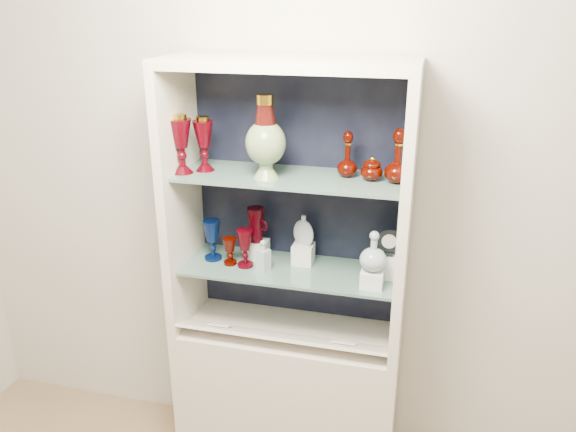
% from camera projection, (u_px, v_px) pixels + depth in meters
% --- Properties ---
extents(wall_back, '(3.50, 0.02, 2.80)m').
position_uv_depth(wall_back, '(300.00, 178.00, 2.51)').
color(wall_back, beige).
rests_on(wall_back, ground).
extents(cabinet_base, '(1.00, 0.40, 0.75)m').
position_uv_depth(cabinet_base, '(288.00, 397.00, 2.67)').
color(cabinet_base, beige).
rests_on(cabinet_base, ground).
extents(cabinet_back_panel, '(0.98, 0.02, 1.15)m').
position_uv_depth(cabinet_back_panel, '(298.00, 196.00, 2.51)').
color(cabinet_back_panel, black).
rests_on(cabinet_back_panel, cabinet_base).
extents(cabinet_side_left, '(0.04, 0.40, 1.15)m').
position_uv_depth(cabinet_side_left, '(181.00, 201.00, 2.45)').
color(cabinet_side_left, beige).
rests_on(cabinet_side_left, cabinet_base).
extents(cabinet_side_right, '(0.04, 0.40, 1.15)m').
position_uv_depth(cabinet_side_right, '(405.00, 221.00, 2.22)').
color(cabinet_side_right, beige).
rests_on(cabinet_side_right, cabinet_base).
extents(cabinet_top_cap, '(1.00, 0.40, 0.04)m').
position_uv_depth(cabinet_top_cap, '(288.00, 63.00, 2.12)').
color(cabinet_top_cap, beige).
rests_on(cabinet_top_cap, cabinet_side_left).
extents(shelf_lower, '(0.92, 0.34, 0.01)m').
position_uv_depth(shelf_lower, '(289.00, 269.00, 2.45)').
color(shelf_lower, slate).
rests_on(shelf_lower, cabinet_side_left).
extents(shelf_upper, '(0.92, 0.34, 0.01)m').
position_uv_depth(shelf_upper, '(289.00, 177.00, 2.30)').
color(shelf_upper, slate).
rests_on(shelf_upper, cabinet_side_left).
extents(label_ledge, '(0.92, 0.17, 0.09)m').
position_uv_depth(label_ledge, '(282.00, 337.00, 2.43)').
color(label_ledge, beige).
rests_on(label_ledge, cabinet_base).
extents(label_card_0, '(0.10, 0.06, 0.03)m').
position_uv_depth(label_card_0, '(344.00, 343.00, 2.36)').
color(label_card_0, white).
rests_on(label_card_0, label_ledge).
extents(label_card_1, '(0.10, 0.06, 0.03)m').
position_uv_depth(label_card_1, '(220.00, 325.00, 2.49)').
color(label_card_1, white).
rests_on(label_card_1, label_ledge).
extents(pedestal_lamp_left, '(0.10, 0.10, 0.24)m').
position_uv_depth(pedestal_lamp_left, '(181.00, 144.00, 2.30)').
color(pedestal_lamp_left, '#420109').
rests_on(pedestal_lamp_left, shelf_upper).
extents(pedestal_lamp_right, '(0.10, 0.10, 0.23)m').
position_uv_depth(pedestal_lamp_right, '(204.00, 144.00, 2.34)').
color(pedestal_lamp_right, '#420109').
rests_on(pedestal_lamp_right, shelf_upper).
extents(enamel_urn, '(0.21, 0.21, 0.33)m').
position_uv_depth(enamel_urn, '(266.00, 137.00, 2.22)').
color(enamel_urn, '#0F4822').
rests_on(enamel_urn, shelf_upper).
extents(ruby_decanter_a, '(0.08, 0.08, 0.21)m').
position_uv_depth(ruby_decanter_a, '(348.00, 151.00, 2.25)').
color(ruby_decanter_a, '#3B0700').
rests_on(ruby_decanter_a, shelf_upper).
extents(ruby_decanter_b, '(0.12, 0.12, 0.23)m').
position_uv_depth(ruby_decanter_b, '(398.00, 154.00, 2.17)').
color(ruby_decanter_b, '#3B0700').
rests_on(ruby_decanter_b, shelf_upper).
extents(lidded_bowl, '(0.12, 0.12, 0.10)m').
position_uv_depth(lidded_bowl, '(372.00, 168.00, 2.22)').
color(lidded_bowl, '#3B0700').
rests_on(lidded_bowl, shelf_upper).
extents(cobalt_goblet, '(0.09, 0.09, 0.19)m').
position_uv_depth(cobalt_goblet, '(212.00, 240.00, 2.50)').
color(cobalt_goblet, '#061440').
rests_on(cobalt_goblet, shelf_lower).
extents(ruby_goblet_tall, '(0.08, 0.08, 0.17)m').
position_uv_depth(ruby_goblet_tall, '(245.00, 248.00, 2.44)').
color(ruby_goblet_tall, '#420109').
rests_on(ruby_goblet_tall, shelf_lower).
extents(ruby_goblet_small, '(0.08, 0.08, 0.12)m').
position_uv_depth(ruby_goblet_small, '(230.00, 251.00, 2.47)').
color(ruby_goblet_small, '#3B0700').
rests_on(ruby_goblet_small, shelf_lower).
extents(riser_ruby_pitcher, '(0.10, 0.10, 0.08)m').
position_uv_depth(riser_ruby_pitcher, '(257.00, 249.00, 2.54)').
color(riser_ruby_pitcher, silver).
rests_on(riser_ruby_pitcher, shelf_lower).
extents(ruby_pitcher, '(0.14, 0.12, 0.16)m').
position_uv_depth(ruby_pitcher, '(256.00, 225.00, 2.50)').
color(ruby_pitcher, '#420109').
rests_on(ruby_pitcher, riser_ruby_pitcher).
extents(clear_square_bottle, '(0.06, 0.06, 0.14)m').
position_uv_depth(clear_square_bottle, '(263.00, 255.00, 2.40)').
color(clear_square_bottle, '#8D9CA6').
rests_on(clear_square_bottle, shelf_lower).
extents(riser_flat_flask, '(0.09, 0.09, 0.09)m').
position_uv_depth(riser_flat_flask, '(303.00, 254.00, 2.48)').
color(riser_flat_flask, silver).
rests_on(riser_flat_flask, shelf_lower).
extents(flat_flask, '(0.11, 0.07, 0.14)m').
position_uv_depth(flat_flask, '(303.00, 230.00, 2.44)').
color(flat_flask, '#AEB6C2').
rests_on(flat_flask, riser_flat_flask).
extents(riser_clear_round_decanter, '(0.09, 0.09, 0.07)m').
position_uv_depth(riser_clear_round_decanter, '(372.00, 278.00, 2.28)').
color(riser_clear_round_decanter, silver).
rests_on(riser_clear_round_decanter, shelf_lower).
extents(clear_round_decanter, '(0.11, 0.11, 0.16)m').
position_uv_depth(clear_round_decanter, '(373.00, 252.00, 2.24)').
color(clear_round_decanter, '#8D9CA6').
rests_on(clear_round_decanter, riser_clear_round_decanter).
extents(riser_cameo_medallion, '(0.08, 0.08, 0.10)m').
position_uv_depth(riser_cameo_medallion, '(387.00, 266.00, 2.35)').
color(riser_cameo_medallion, silver).
rests_on(riser_cameo_medallion, shelf_lower).
extents(cameo_medallion, '(0.11, 0.05, 0.12)m').
position_uv_depth(cameo_medallion, '(389.00, 242.00, 2.31)').
color(cameo_medallion, black).
rests_on(cameo_medallion, riser_cameo_medallion).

